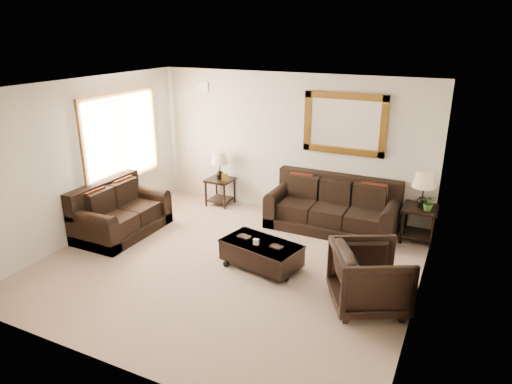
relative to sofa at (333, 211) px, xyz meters
The scene contains 11 objects.
room 2.51m from the sofa, 117.07° to the right, with size 5.51×5.01×2.71m.
window 4.10m from the sofa, 162.96° to the right, with size 0.07×1.96×1.66m.
mirror 1.57m from the sofa, 90.00° to the left, with size 1.50×0.06×1.10m.
air_vent 3.59m from the sofa, behind, with size 0.25×0.02×0.18m, color #999999.
sofa is the anchor object (origin of this frame).
loveseat 3.82m from the sofa, 151.30° to the right, with size 0.97×1.64×0.92m.
end_table_left 2.47m from the sofa, behind, with size 0.51×0.51×1.12m.
end_table_right 1.56m from the sofa, ahead, with size 0.56×0.56×1.24m.
coffee_table 1.96m from the sofa, 106.42° to the right, with size 1.30×0.88×0.51m.
armchair 2.51m from the sofa, 62.60° to the right, with size 0.91×0.85×0.94m, color black.
potted_plant 1.65m from the sofa, ahead, with size 0.25×0.27×0.21m, color #2B591E.
Camera 1 is at (3.11, -5.45, 3.45)m, focal length 32.00 mm.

